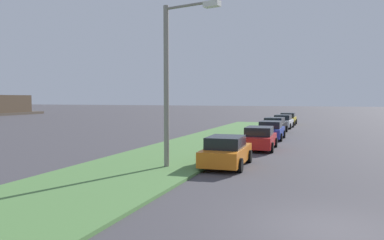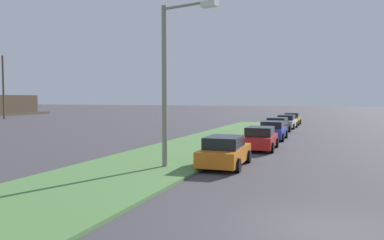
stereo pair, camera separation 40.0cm
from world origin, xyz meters
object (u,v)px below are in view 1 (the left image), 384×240
Objects in this scene: parked_car_orange at (226,152)px; parked_car_yellow at (288,119)px; parked_car_blue at (271,130)px; parked_car_red at (259,138)px; parked_car_white at (283,122)px; parked_car_black at (275,125)px; streetlight at (173,74)px.

parked_car_orange is 30.61m from parked_car_yellow.
parked_car_orange is 12.82m from parked_car_blue.
parked_car_white is at bearing -0.82° from parked_car_red.
streetlight is at bearing 176.44° from parked_car_black.
parked_car_blue is 17.79m from parked_car_yellow.
parked_car_black is at bearing 3.33° from parked_car_blue.
parked_car_blue is 1.00× the size of parked_car_yellow.
parked_car_red is 1.01× the size of parked_car_blue.
parked_car_orange is 1.00× the size of parked_car_black.
streetlight is (-14.46, 2.49, 3.67)m from parked_car_blue.
parked_car_black is (12.06, 0.55, 0.00)m from parked_car_red.
parked_car_yellow is at bearing 2.06° from parked_car_white.
parked_car_orange is at bearing -177.59° from parked_car_black.
parked_car_blue is 15.12m from streetlight.
streetlight reaches higher than parked_car_orange.
parked_car_orange is 0.58× the size of streetlight.
parked_car_red is at bearing -6.63° from parked_car_orange.
parked_car_yellow is (30.61, -0.06, 0.00)m from parked_car_orange.
streetlight is (-8.19, 2.62, 3.67)m from parked_car_red.
parked_car_orange is 4.54m from streetlight.
parked_car_red is (6.55, -0.51, 0.00)m from parked_car_orange.
streetlight is (-26.40, 2.20, 3.67)m from parked_car_white.
parked_car_blue and parked_car_black have the same top height.
parked_car_red and parked_car_black have the same top height.
parked_car_blue is at bearing -0.99° from parked_car_red.
streetlight is at bearing 175.50° from parked_car_yellow.
parked_car_blue is 5.81m from parked_car_black.
streetlight is at bearing 177.03° from parked_car_white.
parked_car_white and parked_car_yellow have the same top height.
streetlight is (-32.25, 2.17, 3.67)m from parked_car_yellow.
parked_car_blue is at bearing -179.60° from parked_car_yellow.
parked_car_white is 0.58× the size of streetlight.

